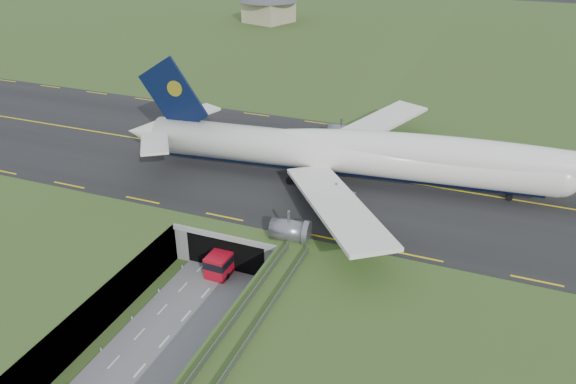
% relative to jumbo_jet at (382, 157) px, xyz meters
% --- Properties ---
extents(ground, '(900.00, 900.00, 0.00)m').
position_rel_jumbo_jet_xyz_m(ground, '(-16.50, -30.41, -11.16)').
color(ground, '#385120').
rests_on(ground, ground).
extents(airfield_deck, '(800.00, 800.00, 6.00)m').
position_rel_jumbo_jet_xyz_m(airfield_deck, '(-16.50, -30.41, -8.16)').
color(airfield_deck, gray).
rests_on(airfield_deck, ground).
extents(trench_road, '(12.00, 75.00, 0.20)m').
position_rel_jumbo_jet_xyz_m(trench_road, '(-16.50, -37.91, -11.06)').
color(trench_road, slate).
rests_on(trench_road, ground).
extents(taxiway, '(800.00, 44.00, 0.18)m').
position_rel_jumbo_jet_xyz_m(taxiway, '(-16.50, 2.59, -5.07)').
color(taxiway, black).
rests_on(taxiway, airfield_deck).
extents(tunnel_portal, '(17.00, 22.30, 6.00)m').
position_rel_jumbo_jet_xyz_m(tunnel_portal, '(-16.50, -13.69, -7.83)').
color(tunnel_portal, gray).
rests_on(tunnel_portal, ground).
extents(jumbo_jet, '(88.74, 57.82, 19.23)m').
position_rel_jumbo_jet_xyz_m(jumbo_jet, '(0.00, 0.00, 0.00)').
color(jumbo_jet, white).
rests_on(jumbo_jet, ground).
extents(shuttle_tram, '(3.30, 8.18, 3.29)m').
position_rel_jumbo_jet_xyz_m(shuttle_tram, '(-16.65, -21.74, -9.36)').
color(shuttle_tram, '#AF0B1B').
rests_on(shuttle_tram, ground).
extents(service_building, '(27.14, 27.14, 11.79)m').
position_rel_jumbo_jet_xyz_m(service_building, '(-71.95, 121.73, 1.82)').
color(service_building, tan).
rests_on(service_building, ground).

